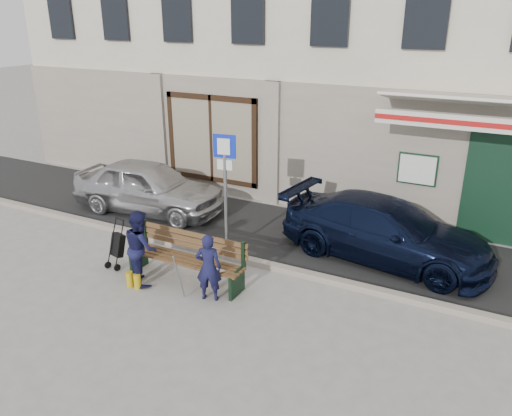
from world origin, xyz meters
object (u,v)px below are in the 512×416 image
Objects in this scene: parking_sign at (225,176)px; bench at (183,258)px; woman at (141,247)px; stroller at (117,246)px; car_silver at (148,187)px; man at (209,267)px; car_navy at (386,230)px.

bench is at bearing -103.73° from parking_sign.
woman is at bearing -148.39° from bench.
stroller is (-1.50, -0.12, -0.02)m from bench.
stroller is (1.33, -2.67, -0.23)m from car_silver.
car_navy is at bearing -147.04° from man.
man is (0.67, -1.76, -1.07)m from parking_sign.
bench is 1.51m from stroller.
stroller is at bearing -145.58° from parking_sign.
man is at bearing -24.13° from bench.
woman is at bearing 136.26° from car_navy.
car_navy is at bearing 40.09° from bench.
car_navy is 5.43m from stroller.
car_silver reaches higher than man.
woman is at bearing -3.54° from stroller.
car_silver reaches higher than bench.
man is 0.87× the size of woman.
woman is 1.46× the size of stroller.
man reaches higher than car_navy.
woman is at bearing -17.14° from man.
car_silver is at bearing 138.11° from bench.
parking_sign is at bearing -115.00° from car_silver.
car_navy reaches higher than bench.
car_silver is 3.81m from bench.
stroller reaches higher than bench.
man is 1.45m from woman.
man reaches higher than stroller.
car_silver is 3.12× the size of man.
man is (3.63, -2.90, -0.04)m from car_silver.
parking_sign is 2.17m from man.
parking_sign is (-3.03, -1.26, 1.07)m from car_navy.
stroller is at bearing -175.25° from bench.
car_navy is at bearing -92.77° from car_silver.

